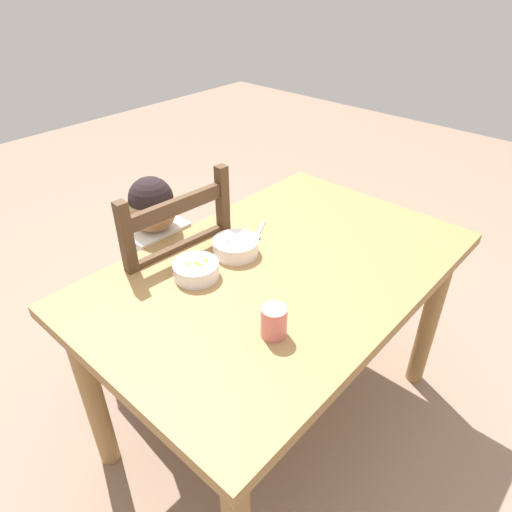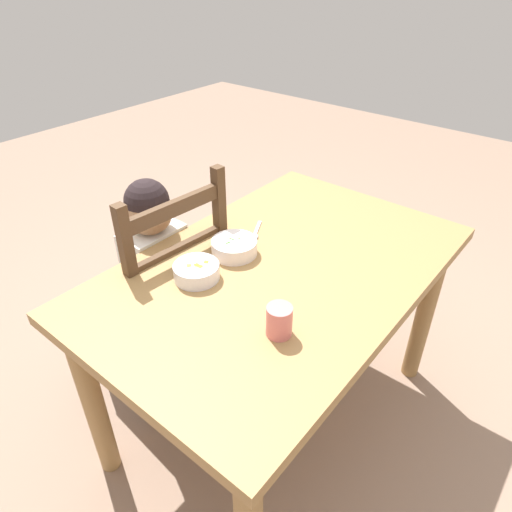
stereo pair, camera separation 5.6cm
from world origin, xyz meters
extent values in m
plane|color=#8E725E|center=(0.00, 0.00, 0.00)|extent=(8.00, 8.00, 0.00)
cube|color=#9D7645|center=(0.00, 0.00, 0.72)|extent=(1.27, 0.82, 0.04)
cylinder|color=#9D7645|center=(0.56, -0.33, 0.35)|extent=(0.07, 0.07, 0.70)
cylinder|color=#9D7645|center=(-0.56, 0.33, 0.35)|extent=(0.07, 0.07, 0.70)
cylinder|color=#9D7645|center=(0.56, 0.33, 0.35)|extent=(0.07, 0.07, 0.70)
cube|color=#4B331F|center=(-0.13, 0.51, 0.42)|extent=(0.45, 0.45, 0.02)
cube|color=#4B331F|center=(0.08, 0.68, 0.21)|extent=(0.04, 0.04, 0.41)
cube|color=#4B331F|center=(-0.30, 0.71, 0.21)|extent=(0.04, 0.04, 0.41)
cube|color=#4B331F|center=(0.05, 0.31, 0.21)|extent=(0.04, 0.04, 0.41)
cube|color=#4B331F|center=(-0.33, 0.33, 0.21)|extent=(0.04, 0.04, 0.41)
cube|color=#4B331F|center=(0.05, 0.31, 0.71)|extent=(0.04, 0.04, 0.55)
cube|color=#4B331F|center=(-0.33, 0.33, 0.71)|extent=(0.04, 0.04, 0.55)
cube|color=#4B331F|center=(-0.14, 0.32, 0.90)|extent=(0.36, 0.05, 0.05)
cube|color=#4B331F|center=(-0.14, 0.32, 0.74)|extent=(0.36, 0.05, 0.05)
cube|color=white|center=(-0.13, 0.48, 0.59)|extent=(0.22, 0.14, 0.32)
sphere|color=#AB7D58|center=(-0.13, 0.48, 0.83)|extent=(0.17, 0.17, 0.17)
sphere|color=black|center=(-0.13, 0.48, 0.87)|extent=(0.16, 0.16, 0.16)
cylinder|color=#3F4C72|center=(-0.18, 0.36, 0.22)|extent=(0.07, 0.07, 0.43)
cylinder|color=#3F4C72|center=(-0.07, 0.36, 0.22)|extent=(0.07, 0.07, 0.43)
cylinder|color=white|center=(-0.26, 0.38, 0.67)|extent=(0.06, 0.24, 0.13)
cylinder|color=white|center=(0.00, 0.38, 0.67)|extent=(0.06, 0.24, 0.13)
cylinder|color=white|center=(-0.04, 0.16, 0.77)|extent=(0.15, 0.15, 0.05)
cylinder|color=white|center=(-0.04, 0.16, 0.75)|extent=(0.07, 0.07, 0.01)
cylinder|color=#519938|center=(-0.04, 0.16, 0.78)|extent=(0.12, 0.12, 0.03)
sphere|color=#569A41|center=(-0.07, 0.17, 0.79)|extent=(0.01, 0.01, 0.01)
sphere|color=#499B35|center=(-0.06, 0.17, 0.79)|extent=(0.01, 0.01, 0.01)
sphere|color=#59A43C|center=(-0.04, 0.18, 0.79)|extent=(0.01, 0.01, 0.01)
sphere|color=#56983B|center=(-0.02, 0.15, 0.79)|extent=(0.01, 0.01, 0.01)
sphere|color=#4DA040|center=(-0.04, 0.17, 0.79)|extent=(0.01, 0.01, 0.01)
cylinder|color=white|center=(-0.22, 0.16, 0.77)|extent=(0.14, 0.14, 0.05)
cylinder|color=white|center=(-0.22, 0.16, 0.75)|extent=(0.06, 0.06, 0.01)
cylinder|color=orange|center=(-0.22, 0.16, 0.77)|extent=(0.12, 0.12, 0.03)
cube|color=orange|center=(-0.19, 0.15, 0.79)|extent=(0.02, 0.02, 0.01)
cube|color=orange|center=(-0.23, 0.17, 0.79)|extent=(0.02, 0.02, 0.01)
cube|color=orange|center=(-0.21, 0.16, 0.79)|extent=(0.02, 0.02, 0.01)
cube|color=orange|center=(-0.21, 0.14, 0.79)|extent=(0.02, 0.02, 0.01)
cube|color=silver|center=(0.14, 0.20, 0.74)|extent=(0.09, 0.05, 0.00)
ellipsoid|color=silver|center=(0.08, 0.17, 0.75)|extent=(0.05, 0.05, 0.01)
cylinder|color=#D87170|center=(-0.25, -0.18, 0.79)|extent=(0.07, 0.07, 0.09)
camera|label=1|loc=(-0.94, -0.74, 1.59)|focal=32.16mm
camera|label=2|loc=(-0.98, -0.70, 1.59)|focal=32.16mm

